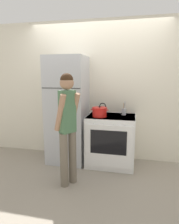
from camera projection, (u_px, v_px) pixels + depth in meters
ground_plane at (97, 155)px, 3.96m from camera, size 14.00×14.00×0.00m
wall_back at (98, 91)px, 3.75m from camera, size 10.00×0.06×2.55m
refrigerator at (68, 110)px, 3.59m from camera, size 0.67×0.65×1.89m
stove_range at (111, 140)px, 3.48m from camera, size 0.82×0.67×0.88m
dutch_oven_pot at (100, 112)px, 3.33m from camera, size 0.29×0.25×0.19m
tea_kettle at (103, 111)px, 3.57m from camera, size 0.19×0.15×0.20m
utensil_jar at (124, 111)px, 3.49m from camera, size 0.08×0.08×0.24m
person at (68, 123)px, 2.77m from camera, size 0.37×0.40×1.60m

